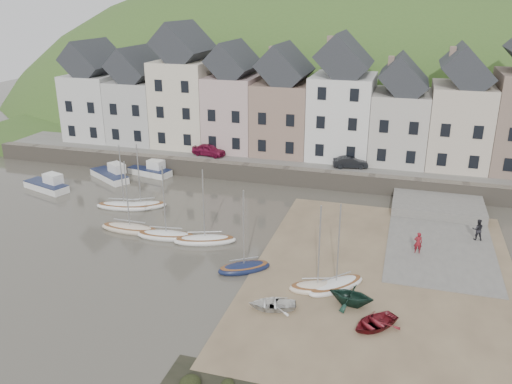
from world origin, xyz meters
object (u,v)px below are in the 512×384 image
(rowboat_green, at_px, (351,295))
(car_left, at_px, (209,150))
(sailboat_0, at_px, (124,206))
(rowboat_white, at_px, (272,304))
(car_right, at_px, (350,162))
(person_dark, at_px, (478,230))
(rowboat_red, at_px, (374,323))
(person_red, at_px, (418,243))

(rowboat_green, bearing_deg, car_left, -133.21)
(sailboat_0, height_order, rowboat_green, sailboat_0)
(rowboat_white, distance_m, car_right, 25.80)
(rowboat_white, xyz_separation_m, rowboat_green, (4.66, 1.77, 0.44))
(person_dark, xyz_separation_m, car_left, (-27.34, 11.56, 1.26))
(sailboat_0, xyz_separation_m, car_right, (18.98, 13.40, 1.93))
(car_left, bearing_deg, rowboat_white, -140.78)
(rowboat_green, distance_m, rowboat_red, 2.63)
(rowboat_green, relative_size, person_red, 1.68)
(car_left, bearing_deg, person_red, -113.56)
(sailboat_0, distance_m, rowboat_white, 21.26)
(car_right, bearing_deg, rowboat_green, 174.32)
(sailboat_0, xyz_separation_m, person_dark, (30.51, 1.84, 0.74))
(rowboat_white, distance_m, rowboat_green, 5.01)
(rowboat_white, height_order, person_dark, person_dark)
(car_left, bearing_deg, sailboat_0, 177.01)
(rowboat_red, distance_m, car_right, 26.42)
(person_dark, distance_m, car_right, 16.37)
(person_red, bearing_deg, car_left, -39.46)
(sailboat_0, bearing_deg, person_dark, 3.45)
(person_dark, bearing_deg, car_right, -49.56)
(rowboat_white, bearing_deg, sailboat_0, -140.30)
(rowboat_white, height_order, rowboat_green, rowboat_green)
(rowboat_white, height_order, person_red, person_red)
(rowboat_red, xyz_separation_m, person_red, (2.34, 10.64, 0.58))
(rowboat_green, distance_m, person_red, 9.48)
(sailboat_0, distance_m, rowboat_red, 26.75)
(rowboat_white, bearing_deg, person_dark, 122.05)
(rowboat_red, bearing_deg, rowboat_green, 170.11)
(person_dark, bearing_deg, person_red, 35.08)
(person_red, xyz_separation_m, person_dark, (4.54, 3.75, 0.04))
(person_red, bearing_deg, rowboat_green, 59.75)
(rowboat_green, bearing_deg, rowboat_red, 46.97)
(person_red, bearing_deg, person_dark, -146.04)
(sailboat_0, height_order, car_right, sailboat_0)
(rowboat_green, height_order, rowboat_red, rowboat_green)
(rowboat_green, height_order, person_red, person_red)
(sailboat_0, xyz_separation_m, rowboat_green, (22.02, -10.52, 0.54))
(rowboat_red, bearing_deg, person_dark, 106.14)
(rowboat_red, bearing_deg, rowboat_white, -140.69)
(rowboat_white, relative_size, rowboat_green, 1.05)
(person_red, xyz_separation_m, car_right, (-6.98, 15.31, 1.23))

